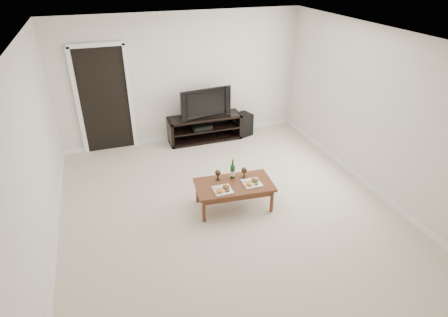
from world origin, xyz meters
TOP-DOWN VIEW (x-y plane):
  - floor at (0.00, 0.00)m, footprint 5.50×5.50m
  - back_wall at (0.00, 2.77)m, footprint 5.00×0.04m
  - ceiling at (0.00, 0.00)m, footprint 5.00×5.50m
  - doorway at (-1.55, 2.73)m, footprint 0.90×0.02m
  - media_console at (0.38, 2.50)m, footprint 1.54×0.45m
  - television at (0.38, 2.50)m, footprint 1.09×0.26m
  - av_receiver at (0.30, 2.48)m, footprint 0.42×0.33m
  - subwoofer at (1.25, 2.49)m, footprint 0.41×0.41m
  - coffee_table at (0.13, 0.02)m, footprint 1.23×0.74m
  - plate_left at (-0.10, -0.10)m, footprint 0.27×0.27m
  - plate_right at (0.39, -0.06)m, footprint 0.27×0.27m
  - wine_bottle at (0.17, 0.19)m, footprint 0.07×0.07m
  - goblet_left at (-0.07, 0.22)m, footprint 0.09×0.09m
  - goblet_right at (0.35, 0.16)m, footprint 0.09×0.09m

SIDE VIEW (x-z plane):
  - floor at x=0.00m, z-range 0.00..0.00m
  - coffee_table at x=0.13m, z-range 0.00..0.42m
  - subwoofer at x=1.25m, z-range 0.00..0.49m
  - media_console at x=0.38m, z-range 0.00..0.55m
  - av_receiver at x=0.30m, z-range 0.29..0.36m
  - plate_left at x=-0.10m, z-range 0.42..0.49m
  - plate_right at x=0.39m, z-range 0.42..0.49m
  - goblet_left at x=-0.07m, z-range 0.42..0.59m
  - goblet_right at x=0.35m, z-range 0.42..0.59m
  - wine_bottle at x=0.17m, z-range 0.42..0.77m
  - television at x=0.38m, z-range 0.55..1.17m
  - doorway at x=-1.55m, z-range 0.00..2.05m
  - back_wall at x=0.00m, z-range 0.00..2.60m
  - ceiling at x=0.00m, z-range 2.60..2.64m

